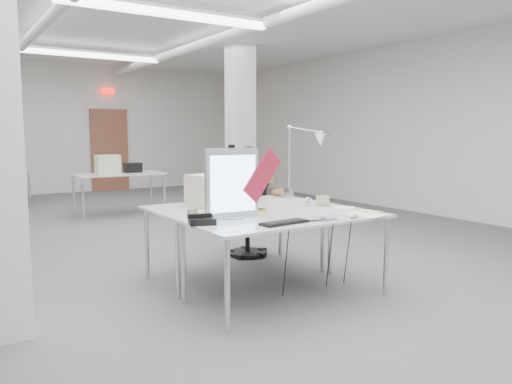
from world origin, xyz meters
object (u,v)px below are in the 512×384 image
(desk_phone, at_px, (202,221))
(monitor, at_px, (232,183))
(bankers_lamp, at_px, (257,195))
(office_chair, at_px, (247,217))
(seated_person, at_px, (250,183))
(architect_lamp, at_px, (303,164))
(desk_main, at_px, (288,218))
(laptop, at_px, (323,220))
(beige_monitor, at_px, (207,190))

(desk_phone, bearing_deg, monitor, 36.08)
(bankers_lamp, relative_size, desk_phone, 1.51)
(office_chair, distance_m, desk_phone, 2.03)
(monitor, distance_m, desk_phone, 0.46)
(seated_person, relative_size, architect_lamp, 1.15)
(office_chair, xyz_separation_m, architect_lamp, (0.21, -0.81, 0.68))
(desk_main, bearing_deg, seated_person, 70.23)
(monitor, distance_m, architect_lamp, 1.35)
(office_chair, bearing_deg, desk_phone, -141.55)
(seated_person, bearing_deg, laptop, -112.05)
(office_chair, distance_m, monitor, 1.80)
(seated_person, bearing_deg, architect_lamp, -83.55)
(laptop, height_order, beige_monitor, beige_monitor)
(desk_phone, bearing_deg, beige_monitor, 78.70)
(office_chair, bearing_deg, seated_person, -99.20)
(bankers_lamp, bearing_deg, monitor, -144.13)
(laptop, distance_m, desk_phone, 1.02)
(desk_main, height_order, office_chair, office_chair)
(seated_person, bearing_deg, desk_phone, -142.53)
(laptop, bearing_deg, monitor, 151.63)
(office_chair, xyz_separation_m, monitor, (-1.01, -1.37, 0.58))
(seated_person, bearing_deg, office_chair, 80.80)
(beige_monitor, bearing_deg, monitor, -112.58)
(bankers_lamp, relative_size, architect_lamp, 0.39)
(monitor, bearing_deg, architect_lamp, 28.61)
(bankers_lamp, height_order, architect_lamp, architect_lamp)
(bankers_lamp, bearing_deg, desk_main, -74.51)
(laptop, xyz_separation_m, beige_monitor, (-0.44, 1.29, 0.15))
(seated_person, distance_m, beige_monitor, 1.03)
(desk_phone, bearing_deg, laptop, -6.54)
(office_chair, bearing_deg, laptop, -111.72)
(seated_person, relative_size, laptop, 3.10)
(desk_main, relative_size, beige_monitor, 5.30)
(desk_main, relative_size, bankers_lamp, 5.65)
(office_chair, relative_size, desk_phone, 4.56)
(monitor, bearing_deg, beige_monitor, 82.94)
(office_chair, xyz_separation_m, bankers_lamp, (-0.61, -1.15, 0.43))
(desk_phone, distance_m, architect_lamp, 1.75)
(architect_lamp, bearing_deg, laptop, -122.86)
(desk_main, xyz_separation_m, beige_monitor, (-0.31, 0.96, 0.17))
(seated_person, xyz_separation_m, architect_lamp, (0.21, -0.76, 0.26))
(beige_monitor, bearing_deg, seated_person, 21.60)
(bankers_lamp, relative_size, beige_monitor, 0.94)
(beige_monitor, distance_m, architect_lamp, 1.12)
(laptop, bearing_deg, beige_monitor, 123.15)
(seated_person, distance_m, monitor, 1.67)
(monitor, height_order, architect_lamp, architect_lamp)
(office_chair, relative_size, architect_lamp, 1.18)
(beige_monitor, bearing_deg, laptop, -83.10)
(bankers_lamp, distance_m, desk_phone, 0.82)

